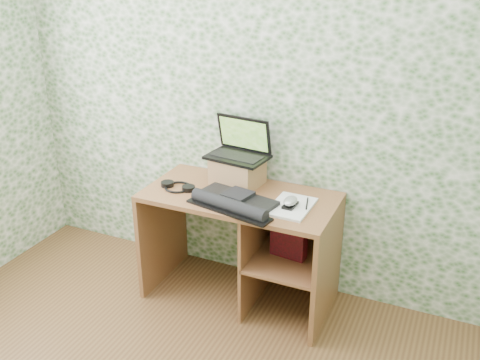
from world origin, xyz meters
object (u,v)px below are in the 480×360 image
at_px(riser, 237,171).
at_px(laptop, 240,148).
at_px(keyboard, 234,202).
at_px(desk, 253,233).
at_px(notepad, 291,206).

height_order(riser, laptop, laptop).
bearing_deg(riser, keyboard, -69.46).
bearing_deg(desk, notepad, -14.47).
height_order(riser, notepad, riser).
distance_m(riser, laptop, 0.15).
xyz_separation_m(desk, keyboard, (-0.05, -0.19, 0.30)).
bearing_deg(desk, keyboard, -103.76).
relative_size(riser, laptop, 0.73).
xyz_separation_m(desk, riser, (-0.16, 0.12, 0.36)).
xyz_separation_m(riser, laptop, (-0.00, 0.04, 0.15)).
relative_size(desk, riser, 4.05).
relative_size(keyboard, notepad, 1.73).
bearing_deg(keyboard, riser, 122.59).
bearing_deg(laptop, keyboard, -64.72).
height_order(desk, laptop, laptop).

